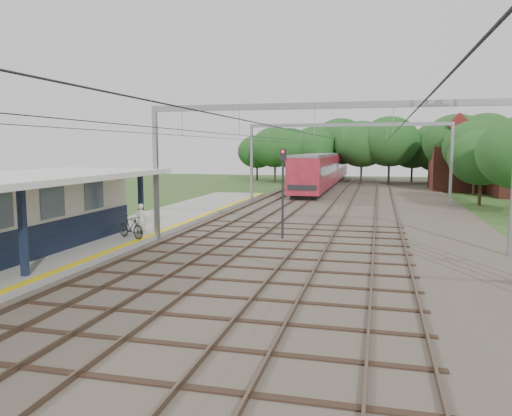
% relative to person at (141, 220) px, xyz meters
% --- Properties ---
extents(ground, '(160.00, 160.00, 0.00)m').
position_rel_person_xyz_m(ground, '(5.60, -14.40, -1.19)').
color(ground, '#2D4C1E').
rests_on(ground, ground).
extents(ballast_bed, '(18.00, 90.00, 0.10)m').
position_rel_person_xyz_m(ballast_bed, '(9.60, 15.60, -1.14)').
color(ballast_bed, '#473D33').
rests_on(ballast_bed, ground).
extents(platform, '(5.00, 52.00, 0.35)m').
position_rel_person_xyz_m(platform, '(-1.90, -0.40, -1.02)').
color(platform, gray).
rests_on(platform, ground).
extents(yellow_stripe, '(0.45, 52.00, 0.01)m').
position_rel_person_xyz_m(yellow_stripe, '(0.35, -0.40, -0.84)').
color(yellow_stripe, yellow).
rests_on(yellow_stripe, platform).
extents(rail_tracks, '(11.80, 88.00, 0.15)m').
position_rel_person_xyz_m(rail_tracks, '(7.10, 15.60, -1.02)').
color(rail_tracks, brown).
rests_on(rail_tracks, ballast_bed).
extents(catenary_system, '(17.22, 88.00, 7.00)m').
position_rel_person_xyz_m(catenary_system, '(8.99, 10.89, 4.32)').
color(catenary_system, gray).
rests_on(catenary_system, ground).
extents(tree_band, '(31.72, 30.88, 8.82)m').
position_rel_person_xyz_m(tree_band, '(9.44, 42.72, 3.73)').
color(tree_band, '#382619').
rests_on(tree_band, ground).
extents(house_far, '(8.00, 6.12, 8.66)m').
position_rel_person_xyz_m(house_far, '(21.60, 37.60, 2.04)').
color(house_far, brown).
rests_on(house_far, ground).
extents(person, '(0.65, 0.45, 1.69)m').
position_rel_person_xyz_m(person, '(0.00, 0.00, 0.00)').
color(person, silver).
rests_on(person, platform).
extents(bicycle, '(1.96, 1.33, 1.15)m').
position_rel_person_xyz_m(bicycle, '(-0.24, -0.69, -0.27)').
color(bicycle, black).
rests_on(bicycle, platform).
extents(train, '(3.15, 39.20, 4.12)m').
position_rel_person_xyz_m(train, '(5.10, 41.03, 1.10)').
color(train, black).
rests_on(train, ballast_bed).
extents(signal_post, '(0.35, 0.29, 4.83)m').
position_rel_person_xyz_m(signal_post, '(6.95, 2.40, 1.97)').
color(signal_post, black).
rests_on(signal_post, ground).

